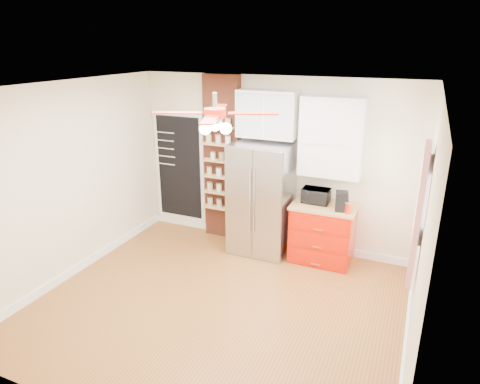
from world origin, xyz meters
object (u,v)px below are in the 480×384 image
at_px(fridge, 261,199).
at_px(pantry_jar_oats, 213,156).
at_px(red_cabinet, 322,233).
at_px(coffee_maker, 342,201).
at_px(toaster_oven, 316,196).
at_px(ceiling_fan, 215,114).
at_px(canister_left, 348,208).

xyz_separation_m(fridge, pantry_jar_oats, (-0.90, 0.14, 0.56)).
xyz_separation_m(red_cabinet, coffee_maker, (0.26, -0.10, 0.58)).
relative_size(toaster_oven, pantry_jar_oats, 3.46).
bearing_deg(fridge, red_cabinet, 2.95).
xyz_separation_m(ceiling_fan, coffee_maker, (1.18, 1.58, -1.39)).
height_order(toaster_oven, pantry_jar_oats, pantry_jar_oats).
bearing_deg(canister_left, red_cabinet, 154.25).
relative_size(toaster_oven, coffee_maker, 1.48).
height_order(red_cabinet, canister_left, canister_left).
relative_size(red_cabinet, pantry_jar_oats, 8.17).
height_order(fridge, red_cabinet, fridge).
relative_size(fridge, pantry_jar_oats, 15.22).
xyz_separation_m(red_cabinet, toaster_oven, (-0.14, 0.05, 0.56)).
distance_m(ceiling_fan, coffee_maker, 2.41).
height_order(toaster_oven, coffee_maker, coffee_maker).
bearing_deg(fridge, canister_left, -5.48).
distance_m(toaster_oven, canister_left, 0.56).
relative_size(red_cabinet, toaster_oven, 2.36).
xyz_separation_m(coffee_maker, pantry_jar_oats, (-2.13, 0.19, 0.40)).
bearing_deg(toaster_oven, pantry_jar_oats, 178.48).
distance_m(fridge, toaster_oven, 0.84).
distance_m(red_cabinet, ceiling_fan, 2.75).
relative_size(ceiling_fan, coffee_maker, 5.21).
bearing_deg(fridge, coffee_maker, -2.44).
bearing_deg(ceiling_fan, canister_left, 49.33).
bearing_deg(ceiling_fan, toaster_oven, 65.81).
bearing_deg(coffee_maker, canister_left, -46.80).
bearing_deg(toaster_oven, red_cabinet, -17.54).
bearing_deg(toaster_oven, coffee_maker, -20.06).
xyz_separation_m(fridge, coffee_maker, (1.23, -0.05, 0.16)).
bearing_deg(pantry_jar_oats, canister_left, -6.88).
distance_m(toaster_oven, coffee_maker, 0.43).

